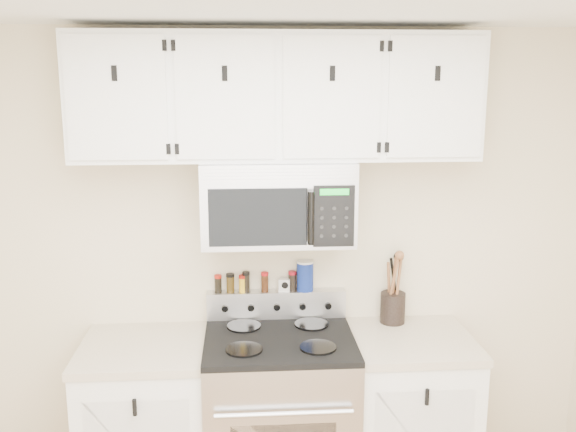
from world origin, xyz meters
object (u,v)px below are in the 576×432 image
object	(u,v)px
salt_canister	(305,275)
range	(280,420)
utensil_crock	(393,305)
microwave	(278,201)

from	to	relation	value
salt_canister	range	bearing A→B (deg)	-119.19
range	salt_canister	distance (m)	0.77
range	salt_canister	size ratio (longest dim) A/B	6.50
utensil_crock	salt_canister	size ratio (longest dim) A/B	2.34
microwave	range	bearing A→B (deg)	-90.23
range	microwave	size ratio (longest dim) A/B	1.45
range	utensil_crock	distance (m)	0.86
range	microwave	bearing A→B (deg)	89.77
range	salt_canister	world-z (taller)	salt_canister
microwave	salt_canister	size ratio (longest dim) A/B	4.49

